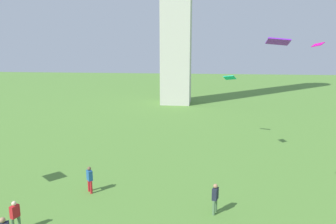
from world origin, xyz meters
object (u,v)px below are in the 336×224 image
person_3 (215,197)px  kite_flying_1 (230,78)px  kite_flying_0 (278,42)px  person_0 (90,178)px  kite_flying_5 (318,45)px  person_1 (15,215)px

person_3 → kite_flying_1: (1.59, 15.10, 5.34)m
person_3 → kite_flying_0: 8.84m
person_0 → kite_flying_1: kite_flying_1 is taller
person_3 → kite_flying_1: 16.10m
person_0 → kite_flying_5: 23.98m
person_3 → kite_flying_5: 20.12m
person_3 → person_0: bearing=-83.7°
person_3 → kite_flying_1: bearing=-168.3°
person_3 → kite_flying_1: size_ratio=1.31×
kite_flying_1 → person_1: bearing=85.6°
kite_flying_1 → kite_flying_5: 8.76m
person_3 → kite_flying_1: kite_flying_1 is taller
person_3 → kite_flying_5: kite_flying_5 is taller
kite_flying_0 → kite_flying_1: size_ratio=0.80×
person_1 → kite_flying_5: size_ratio=1.35×
kite_flying_1 → kite_flying_5: bearing=-150.0°
person_0 → person_1: 5.10m
person_1 → kite_flying_1: bearing=-14.5°
kite_flying_0 → kite_flying_5: kite_flying_5 is taller
person_0 → kite_flying_0: kite_flying_0 is taller
kite_flying_0 → kite_flying_5: (6.99, 15.65, 0.15)m
kite_flying_1 → kite_flying_5: size_ratio=1.09×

